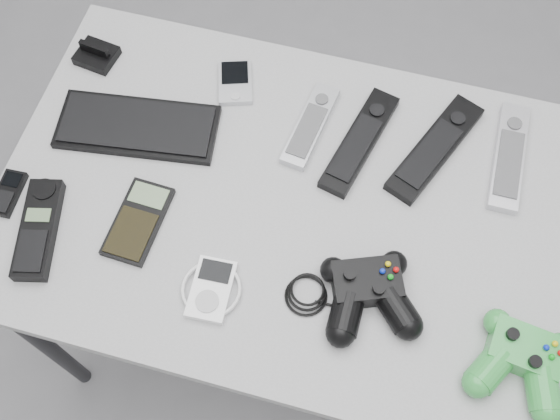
% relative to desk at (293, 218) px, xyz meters
% --- Properties ---
extents(floor, '(3.50, 3.50, 0.00)m').
position_rel_desk_xyz_m(floor, '(-0.01, 0.07, -0.64)').
color(floor, slate).
rests_on(floor, ground).
extents(desk, '(1.04, 0.67, 0.70)m').
position_rel_desk_xyz_m(desk, '(0.00, 0.00, 0.00)').
color(desk, gray).
rests_on(desk, floor).
extents(pda_keyboard, '(0.31, 0.16, 0.02)m').
position_rel_desk_xyz_m(pda_keyboard, '(-0.32, 0.07, 0.07)').
color(pda_keyboard, black).
rests_on(pda_keyboard, desk).
extents(dock_bracket, '(0.08, 0.07, 0.04)m').
position_rel_desk_xyz_m(dock_bracket, '(-0.45, 0.21, 0.08)').
color(dock_bracket, black).
rests_on(dock_bracket, desk).
extents(pda, '(0.09, 0.11, 0.02)m').
position_rel_desk_xyz_m(pda, '(-0.17, 0.22, 0.07)').
color(pda, '#B6B8BE').
rests_on(pda, desk).
extents(remote_silver_a, '(0.07, 0.19, 0.02)m').
position_rel_desk_xyz_m(remote_silver_a, '(-0.01, 0.16, 0.07)').
color(remote_silver_a, '#B6B8BE').
rests_on(remote_silver_a, desk).
extents(remote_black_a, '(0.11, 0.24, 0.02)m').
position_rel_desk_xyz_m(remote_black_a, '(0.09, 0.15, 0.07)').
color(remote_black_a, black).
rests_on(remote_black_a, desk).
extents(remote_black_b, '(0.15, 0.25, 0.02)m').
position_rel_desk_xyz_m(remote_black_b, '(0.22, 0.17, 0.07)').
color(remote_black_b, black).
rests_on(remote_black_b, desk).
extents(remote_silver_b, '(0.05, 0.22, 0.02)m').
position_rel_desk_xyz_m(remote_silver_b, '(0.35, 0.19, 0.07)').
color(remote_silver_b, silver).
rests_on(remote_silver_b, desk).
extents(mobile_phone, '(0.04, 0.09, 0.01)m').
position_rel_desk_xyz_m(mobile_phone, '(-0.49, -0.12, 0.07)').
color(mobile_phone, black).
rests_on(mobile_phone, desk).
extents(cordless_handset, '(0.10, 0.19, 0.03)m').
position_rel_desk_xyz_m(cordless_handset, '(-0.41, -0.17, 0.07)').
color(cordless_handset, black).
rests_on(cordless_handset, desk).
extents(calculator, '(0.08, 0.16, 0.02)m').
position_rel_desk_xyz_m(calculator, '(-0.25, -0.11, 0.07)').
color(calculator, black).
rests_on(calculator, desk).
extents(mp3_player, '(0.11, 0.11, 0.02)m').
position_rel_desk_xyz_m(mp3_player, '(-0.09, -0.19, 0.07)').
color(mp3_player, white).
rests_on(mp3_player, desk).
extents(controller_black, '(0.31, 0.25, 0.05)m').
position_rel_desk_xyz_m(controller_black, '(0.16, -0.14, 0.09)').
color(controller_black, black).
rests_on(controller_black, desk).
extents(controller_green, '(0.17, 0.18, 0.05)m').
position_rel_desk_xyz_m(controller_green, '(0.41, -0.18, 0.09)').
color(controller_green, green).
rests_on(controller_green, desk).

